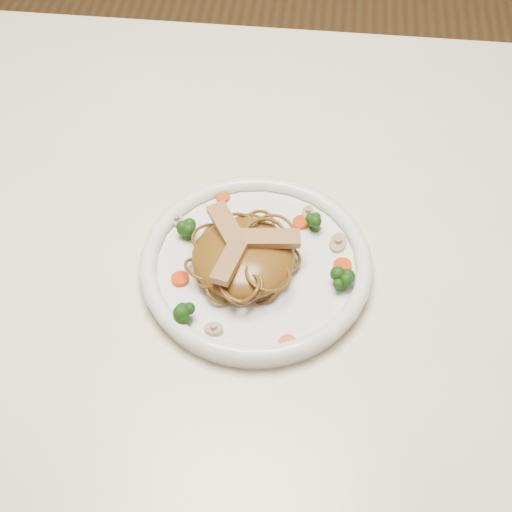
# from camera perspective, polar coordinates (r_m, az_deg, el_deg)

# --- Properties ---
(ground) EXTENTS (4.00, 4.00, 0.00)m
(ground) POSITION_cam_1_polar(r_m,az_deg,el_deg) (1.54, -1.78, -15.54)
(ground) COLOR brown
(ground) RESTS_ON ground
(table) EXTENTS (1.20, 0.80, 0.75)m
(table) POSITION_cam_1_polar(r_m,az_deg,el_deg) (0.98, -2.70, -0.52)
(table) COLOR beige
(table) RESTS_ON ground
(plate) EXTENTS (0.34, 0.34, 0.02)m
(plate) POSITION_cam_1_polar(r_m,az_deg,el_deg) (0.84, -0.00, -0.94)
(plate) COLOR white
(plate) RESTS_ON table
(noodle_mound) EXTENTS (0.13, 0.13, 0.04)m
(noodle_mound) POSITION_cam_1_polar(r_m,az_deg,el_deg) (0.81, -1.00, -0.09)
(noodle_mound) COLOR brown
(noodle_mound) RESTS_ON plate
(chicken_a) EXTENTS (0.07, 0.03, 0.01)m
(chicken_a) POSITION_cam_1_polar(r_m,az_deg,el_deg) (0.80, 1.15, 1.40)
(chicken_a) COLOR #B37E54
(chicken_a) RESTS_ON noodle_mound
(chicken_b) EXTENTS (0.06, 0.07, 0.01)m
(chicken_b) POSITION_cam_1_polar(r_m,az_deg,el_deg) (0.81, -2.26, 2.27)
(chicken_b) COLOR #B37E54
(chicken_b) RESTS_ON noodle_mound
(chicken_c) EXTENTS (0.04, 0.07, 0.01)m
(chicken_c) POSITION_cam_1_polar(r_m,az_deg,el_deg) (0.78, -2.02, -0.29)
(chicken_c) COLOR #B37E54
(chicken_c) RESTS_ON noodle_mound
(broccoli_0) EXTENTS (0.02, 0.02, 0.03)m
(broccoli_0) POSITION_cam_1_polar(r_m,az_deg,el_deg) (0.86, 4.73, 2.77)
(broccoli_0) COLOR #1C450E
(broccoli_0) RESTS_ON plate
(broccoli_1) EXTENTS (0.03, 0.03, 0.03)m
(broccoli_1) POSITION_cam_1_polar(r_m,az_deg,el_deg) (0.85, -5.46, 2.16)
(broccoli_1) COLOR #1C450E
(broccoli_1) RESTS_ON plate
(broccoli_2) EXTENTS (0.04, 0.04, 0.03)m
(broccoli_2) POSITION_cam_1_polar(r_m,az_deg,el_deg) (0.77, -5.63, -4.52)
(broccoli_2) COLOR #1C450E
(broccoli_2) RESTS_ON plate
(broccoli_3) EXTENTS (0.02, 0.02, 0.03)m
(broccoli_3) POSITION_cam_1_polar(r_m,az_deg,el_deg) (0.81, 6.74, -1.89)
(broccoli_3) COLOR #1C450E
(broccoli_3) RESTS_ON plate
(carrot_0) EXTENTS (0.03, 0.03, 0.00)m
(carrot_0) POSITION_cam_1_polar(r_m,az_deg,el_deg) (0.87, 3.56, 2.66)
(carrot_0) COLOR #CC3907
(carrot_0) RESTS_ON plate
(carrot_1) EXTENTS (0.02, 0.02, 0.00)m
(carrot_1) POSITION_cam_1_polar(r_m,az_deg,el_deg) (0.82, -6.00, -1.80)
(carrot_1) COLOR #CC3907
(carrot_1) RESTS_ON plate
(carrot_2) EXTENTS (0.02, 0.02, 0.00)m
(carrot_2) POSITION_cam_1_polar(r_m,az_deg,el_deg) (0.83, 6.82, -0.76)
(carrot_2) COLOR #CC3907
(carrot_2) RESTS_ON plate
(carrot_3) EXTENTS (0.02, 0.02, 0.00)m
(carrot_3) POSITION_cam_1_polar(r_m,az_deg,el_deg) (0.90, -2.62, 4.68)
(carrot_3) COLOR #CC3907
(carrot_3) RESTS_ON plate
(carrot_4) EXTENTS (0.02, 0.02, 0.00)m
(carrot_4) POSITION_cam_1_polar(r_m,az_deg,el_deg) (0.77, 2.52, -6.93)
(carrot_4) COLOR #CC3907
(carrot_4) RESTS_ON plate
(mushroom_0) EXTENTS (0.02, 0.02, 0.01)m
(mushroom_0) POSITION_cam_1_polar(r_m,az_deg,el_deg) (0.78, -3.35, -5.77)
(mushroom_0) COLOR tan
(mushroom_0) RESTS_ON plate
(mushroom_1) EXTENTS (0.03, 0.03, 0.01)m
(mushroom_1) POSITION_cam_1_polar(r_m,az_deg,el_deg) (0.85, 6.45, 1.02)
(mushroom_1) COLOR tan
(mushroom_1) RESTS_ON plate
(mushroom_2) EXTENTS (0.03, 0.03, 0.01)m
(mushroom_2) POSITION_cam_1_polar(r_m,az_deg,el_deg) (0.87, -6.25, 2.80)
(mushroom_2) COLOR tan
(mushroom_2) RESTS_ON plate
(mushroom_3) EXTENTS (0.02, 0.02, 0.01)m
(mushroom_3) POSITION_cam_1_polar(r_m,az_deg,el_deg) (0.88, 4.10, 3.39)
(mushroom_3) COLOR tan
(mushroom_3) RESTS_ON plate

